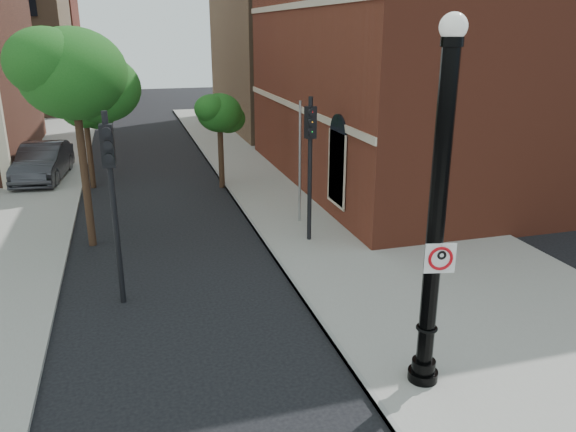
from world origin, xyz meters
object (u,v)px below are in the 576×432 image
object	(u,v)px
no_parking_sign	(440,258)
traffic_signal_right	(310,147)
parked_car	(43,162)
traffic_signal_left	(111,178)
lamppost	(435,232)

from	to	relation	value
no_parking_sign	traffic_signal_right	world-z (taller)	traffic_signal_right
parked_car	traffic_signal_left	bearing A→B (deg)	-69.97
lamppost	traffic_signal_right	world-z (taller)	lamppost
traffic_signal_left	traffic_signal_right	world-z (taller)	traffic_signal_left
lamppost	parked_car	xyz separation A→B (m)	(-8.91, 18.86, -2.32)
no_parking_sign	traffic_signal_right	xyz separation A→B (m)	(0.24, 8.09, 0.42)
lamppost	no_parking_sign	distance (m)	0.47
lamppost	traffic_signal_left	world-z (taller)	lamppost
lamppost	traffic_signal_left	xyz separation A→B (m)	(-5.57, 5.24, 0.09)
lamppost	traffic_signal_left	distance (m)	7.65
traffic_signal_right	no_parking_sign	bearing A→B (deg)	-104.30
no_parking_sign	traffic_signal_left	size ratio (longest dim) A/B	0.12
traffic_signal_left	parked_car	bearing A→B (deg)	107.04
no_parking_sign	parked_car	size ratio (longest dim) A/B	0.11
lamppost	traffic_signal_left	bearing A→B (deg)	136.78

